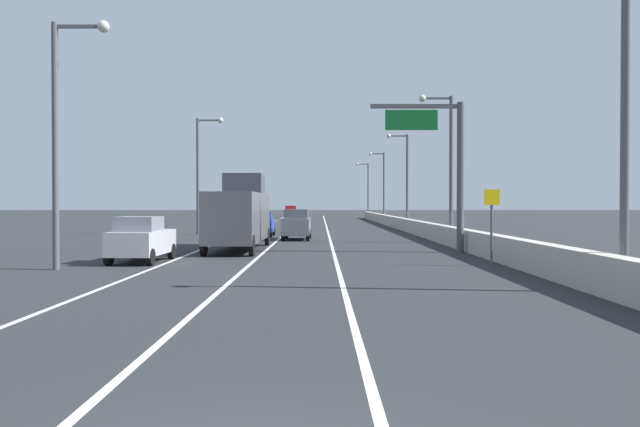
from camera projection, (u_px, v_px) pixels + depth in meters
ground_plane at (315, 226)px, 69.61m from camera, size 320.00×320.00×0.00m
lane_stripe_left at (256, 229)px, 60.63m from camera, size 0.16×130.00×0.00m
lane_stripe_center at (293, 229)px, 60.62m from camera, size 0.16×130.00×0.00m
lane_stripe_right at (329, 229)px, 60.61m from camera, size 0.16×130.00×0.00m
jersey_barrier_right at (428, 230)px, 45.58m from camera, size 0.60×120.00×1.10m
overhead_sign_gantry at (448, 158)px, 31.54m from camera, size 4.68×0.36×7.50m
speed_advisory_sign at (494, 221)px, 24.72m from camera, size 0.60×0.11×3.00m
lamp_post_right_near at (617, 99)px, 17.35m from camera, size 2.14×0.44×9.20m
lamp_post_right_second at (449, 157)px, 39.33m from camera, size 2.14×0.44×9.20m
lamp_post_right_third at (406, 174)px, 61.31m from camera, size 2.14×0.44×9.20m
lamp_post_right_fourth at (384, 181)px, 83.29m from camera, size 2.14×0.44×9.20m
lamp_post_right_fifth at (368, 186)px, 105.28m from camera, size 2.14×0.44×9.20m
lamp_post_left_near at (65, 126)px, 23.40m from camera, size 2.14×0.44×9.20m
lamp_post_left_mid at (203, 167)px, 49.78m from camera, size 2.14×0.44×9.20m
car_red_0 at (293, 213)px, 97.46m from camera, size 2.04×4.22×2.09m
car_blue_1 at (264, 224)px, 47.26m from camera, size 1.82×4.15×1.86m
car_black_2 at (249, 219)px, 62.29m from camera, size 1.85×4.72×1.85m
car_gray_3 at (299, 225)px, 42.82m from camera, size 1.91×4.06×2.06m
car_white_4 at (262, 215)px, 78.48m from camera, size 1.96×4.78×1.97m
car_silver_5 at (143, 239)px, 26.43m from camera, size 2.02×4.06×1.91m
box_truck at (241, 214)px, 33.39m from camera, size 2.55×9.08×4.10m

